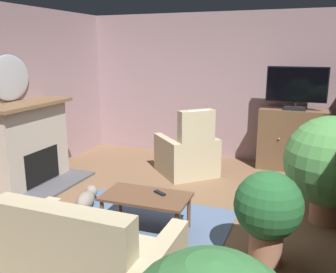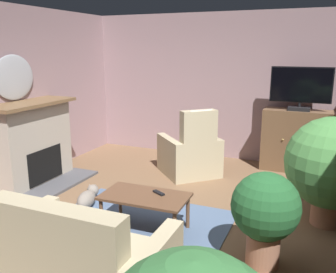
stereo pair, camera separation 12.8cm
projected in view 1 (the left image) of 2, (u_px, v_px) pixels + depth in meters
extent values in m
cube|color=brown|center=(161.00, 226.00, 4.41)|extent=(5.96, 6.74, 0.04)
cube|color=gray|center=(223.00, 87.00, 6.91)|extent=(5.96, 0.10, 2.73)
cube|color=slate|center=(132.00, 232.00, 4.22)|extent=(2.11, 1.99, 0.01)
cube|color=#4C4C51|center=(54.00, 186.00, 5.58)|extent=(0.50, 1.51, 0.04)
cube|color=#ADA393|center=(28.00, 146.00, 5.60)|extent=(0.49, 1.31, 1.24)
cube|color=black|center=(40.00, 166.00, 5.60)|extent=(0.10, 0.73, 0.52)
cube|color=brown|center=(26.00, 104.00, 5.43)|extent=(0.61, 1.47, 0.05)
ellipsoid|color=#B2B7BF|center=(10.00, 78.00, 5.43)|extent=(0.06, 0.79, 0.68)
cube|color=#4A3523|center=(290.00, 167.00, 6.44)|extent=(1.08, 0.37, 0.06)
cube|color=brown|center=(292.00, 140.00, 6.32)|extent=(1.14, 0.43, 1.06)
sphere|color=tan|center=(279.00, 139.00, 6.17)|extent=(0.03, 0.03, 0.03)
sphere|color=tan|center=(305.00, 141.00, 6.03)|extent=(0.03, 0.03, 0.03)
cube|color=black|center=(295.00, 108.00, 6.14)|extent=(0.35, 0.20, 0.06)
cylinder|color=black|center=(295.00, 104.00, 6.13)|extent=(0.04, 0.04, 0.08)
cube|color=black|center=(297.00, 84.00, 6.05)|extent=(0.98, 0.05, 0.58)
cube|color=black|center=(297.00, 84.00, 6.02)|extent=(0.94, 0.01, 0.54)
cube|color=brown|center=(146.00, 197.00, 4.17)|extent=(1.01, 0.58, 0.03)
cylinder|color=brown|center=(189.00, 212.00, 4.29)|extent=(0.04, 0.04, 0.41)
cylinder|color=brown|center=(120.00, 202.00, 4.58)|extent=(0.04, 0.04, 0.41)
cylinder|color=brown|center=(177.00, 229.00, 3.87)|extent=(0.04, 0.04, 0.41)
cylinder|color=brown|center=(102.00, 217.00, 4.16)|extent=(0.04, 0.04, 0.41)
cube|color=black|center=(160.00, 193.00, 4.21)|extent=(0.17, 0.13, 0.02)
cube|color=tan|center=(90.00, 273.00, 3.12)|extent=(1.18, 0.87, 0.41)
cube|color=tan|center=(62.00, 242.00, 2.71)|extent=(1.18, 0.20, 0.55)
cube|color=tan|center=(27.00, 247.00, 3.33)|extent=(0.15, 0.87, 0.63)
cube|color=#A84C51|center=(70.00, 245.00, 2.96)|extent=(0.37, 0.14, 0.36)
cube|color=tan|center=(186.00, 160.00, 6.20)|extent=(1.03, 1.04, 0.44)
cube|color=tan|center=(196.00, 132.00, 5.75)|extent=(0.54, 0.53, 0.70)
cube|color=tan|center=(167.00, 157.00, 6.04)|extent=(0.70, 0.72, 0.64)
cube|color=tan|center=(205.00, 153.00, 6.31)|extent=(0.70, 0.72, 0.64)
cube|color=white|center=(199.00, 117.00, 5.63)|extent=(0.28, 0.27, 0.24)
cylinder|color=#99664C|center=(265.00, 248.00, 3.60)|extent=(0.33, 0.33, 0.32)
sphere|color=#235B2D|center=(268.00, 205.00, 3.50)|extent=(0.66, 0.66, 0.66)
cylinder|color=#99664C|center=(325.00, 211.00, 4.46)|extent=(0.37, 0.37, 0.29)
sphere|color=#4C8E47|center=(331.00, 161.00, 4.31)|extent=(1.09, 1.09, 1.09)
ellipsoid|color=gray|center=(85.00, 201.00, 4.84)|extent=(0.31, 0.43, 0.22)
sphere|color=gray|center=(92.00, 191.00, 5.08)|extent=(0.16, 0.16, 0.16)
cone|color=gray|center=(88.00, 186.00, 5.06)|extent=(0.04, 0.04, 0.04)
cone|color=gray|center=(94.00, 186.00, 5.05)|extent=(0.04, 0.04, 0.04)
cylinder|color=gray|center=(74.00, 213.00, 4.57)|extent=(0.09, 0.22, 0.04)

